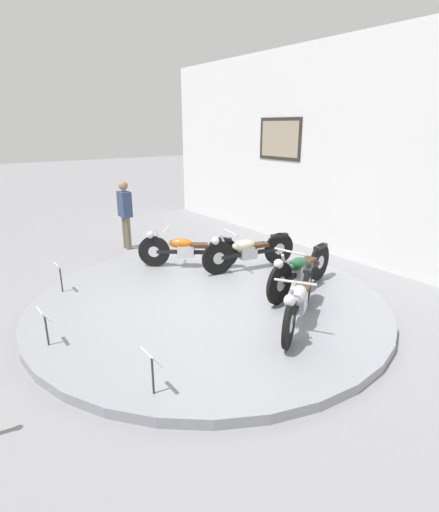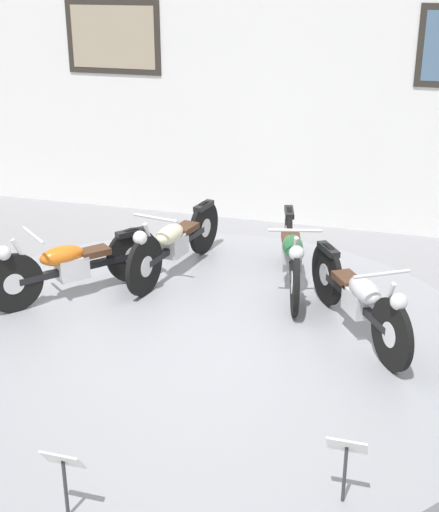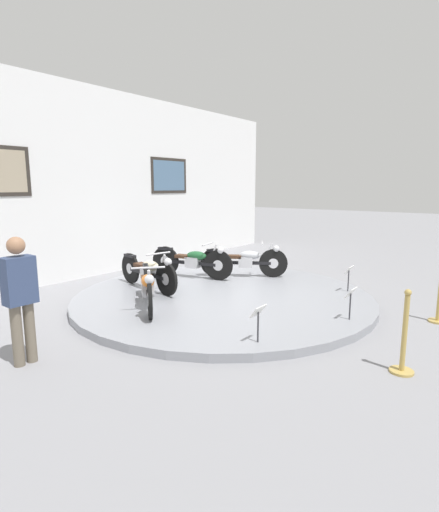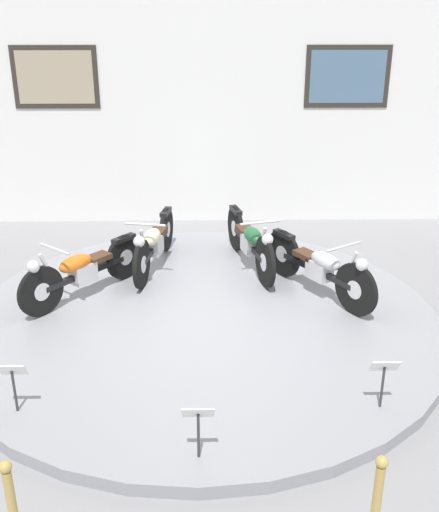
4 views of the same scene
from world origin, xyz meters
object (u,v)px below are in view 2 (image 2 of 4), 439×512
(info_placard_front_centre, at_px, (64,469))
(info_placard_front_right, at_px, (346,455))
(motorcycle_silver, at_px, (359,297))
(motorcycle_cream, at_px, (174,241))
(motorcycle_green, at_px, (292,253))
(motorcycle_orange, at_px, (71,263))

(info_placard_front_centre, bearing_deg, info_placard_front_right, 20.96)
(motorcycle_silver, bearing_deg, info_placard_front_centre, -116.53)
(motorcycle_cream, bearing_deg, motorcycle_green, 0.09)
(info_placard_front_right, bearing_deg, motorcycle_green, 107.04)
(motorcycle_cream, bearing_deg, info_placard_front_right, -54.16)
(motorcycle_orange, distance_m, info_placard_front_right, 3.93)
(motorcycle_orange, relative_size, info_placard_front_right, 3.04)
(motorcycle_cream, distance_m, info_placard_front_right, 3.99)
(motorcycle_orange, relative_size, info_placard_front_centre, 3.04)
(motorcycle_green, distance_m, motorcycle_silver, 1.21)
(motorcycle_green, bearing_deg, motorcycle_cream, -179.91)
(motorcycle_silver, bearing_deg, motorcycle_green, 132.33)
(motorcycle_silver, bearing_deg, motorcycle_cream, 157.54)
(motorcycle_green, relative_size, info_placard_front_right, 3.86)
(motorcycle_cream, xyz_separation_m, info_placard_front_right, (2.34, -3.24, -0.02))
(motorcycle_cream, bearing_deg, motorcycle_silver, -22.46)
(motorcycle_green, bearing_deg, info_placard_front_centre, -99.85)
(motorcycle_green, xyz_separation_m, info_placard_front_right, (0.99, -3.24, -0.03))
(motorcycle_cream, bearing_deg, motorcycle_orange, -132.70)
(info_placard_front_right, bearing_deg, motorcycle_orange, 143.42)
(motorcycle_orange, height_order, info_placard_front_right, motorcycle_orange)
(motorcycle_orange, relative_size, motorcycle_cream, 0.79)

